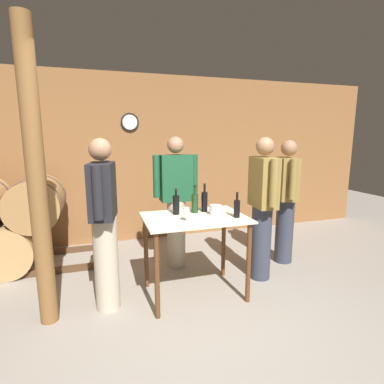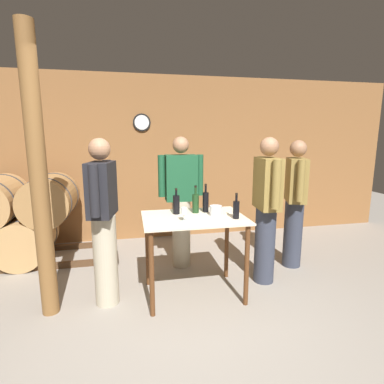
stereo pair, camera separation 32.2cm
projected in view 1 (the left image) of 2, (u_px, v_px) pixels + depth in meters
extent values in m
plane|color=gray|center=(209.00, 341.00, 2.56)|extent=(14.00, 14.00, 0.00)
cube|color=brown|center=(149.00, 159.00, 4.95)|extent=(8.40, 0.05, 2.70)
cylinder|color=black|center=(130.00, 122.00, 4.72)|extent=(0.28, 0.03, 0.28)
cylinder|color=white|center=(130.00, 122.00, 4.70)|extent=(0.23, 0.01, 0.23)
cylinder|color=tan|center=(13.00, 245.00, 3.93)|extent=(0.65, 0.87, 0.65)
cylinder|color=#38383D|center=(7.00, 252.00, 3.68)|extent=(0.66, 0.03, 0.66)
cylinder|color=#38383D|center=(17.00, 238.00, 4.17)|extent=(0.66, 0.03, 0.66)
cylinder|color=#9E7242|center=(37.00, 202.00, 3.92)|extent=(0.65, 0.87, 0.65)
cylinder|color=#38383D|center=(33.00, 207.00, 3.68)|extent=(0.66, 0.03, 0.66)
cylinder|color=#38383D|center=(40.00, 198.00, 4.17)|extent=(0.66, 0.03, 0.66)
cube|color=beige|center=(195.00, 218.00, 3.18)|extent=(1.08, 0.77, 0.02)
cylinder|color=#593319|center=(157.00, 276.00, 2.82)|extent=(0.05, 0.05, 0.86)
cylinder|color=#593319|center=(249.00, 263.00, 3.10)|extent=(0.05, 0.05, 0.86)
cylinder|color=#593319|center=(146.00, 251.00, 3.42)|extent=(0.05, 0.05, 0.86)
cylinder|color=#593319|center=(224.00, 242.00, 3.71)|extent=(0.05, 0.05, 0.86)
cylinder|color=brown|center=(37.00, 180.00, 2.60)|extent=(0.16, 0.16, 2.70)
cylinder|color=black|center=(176.00, 205.00, 3.26)|extent=(0.07, 0.07, 0.21)
cylinder|color=black|center=(176.00, 192.00, 3.24)|extent=(0.02, 0.02, 0.08)
cylinder|color=black|center=(176.00, 190.00, 3.23)|extent=(0.03, 0.03, 0.02)
cylinder|color=#193819|center=(195.00, 203.00, 3.33)|extent=(0.07, 0.07, 0.21)
cylinder|color=#193819|center=(195.00, 190.00, 3.30)|extent=(0.02, 0.02, 0.10)
cylinder|color=black|center=(195.00, 186.00, 3.30)|extent=(0.03, 0.03, 0.02)
cylinder|color=black|center=(204.00, 202.00, 3.38)|extent=(0.07, 0.07, 0.23)
cylinder|color=black|center=(205.00, 188.00, 3.35)|extent=(0.02, 0.02, 0.10)
cylinder|color=black|center=(205.00, 185.00, 3.34)|extent=(0.03, 0.03, 0.02)
cylinder|color=black|center=(237.00, 209.00, 3.14)|extent=(0.07, 0.07, 0.18)
cylinder|color=black|center=(237.00, 196.00, 3.12)|extent=(0.02, 0.02, 0.09)
cylinder|color=black|center=(237.00, 193.00, 3.11)|extent=(0.03, 0.03, 0.02)
cylinder|color=silver|center=(187.00, 221.00, 3.01)|extent=(0.06, 0.06, 0.00)
cylinder|color=silver|center=(187.00, 217.00, 3.00)|extent=(0.01, 0.01, 0.07)
cylinder|color=silver|center=(187.00, 211.00, 2.99)|extent=(0.06, 0.06, 0.07)
cylinder|color=silver|center=(203.00, 209.00, 3.50)|extent=(0.06, 0.06, 0.00)
cylinder|color=silver|center=(203.00, 206.00, 3.49)|extent=(0.01, 0.01, 0.08)
cylinder|color=silver|center=(203.00, 199.00, 3.48)|extent=(0.06, 0.06, 0.07)
cylinder|color=silver|center=(216.00, 210.00, 3.26)|extent=(0.13, 0.13, 0.11)
cylinder|color=#B7AD93|center=(176.00, 234.00, 3.98)|extent=(0.24, 0.24, 0.90)
cube|color=#194C2D|center=(176.00, 178.00, 3.84)|extent=(0.40, 0.22, 0.59)
sphere|color=#9E7051|center=(175.00, 145.00, 3.76)|extent=(0.21, 0.21, 0.21)
cylinder|color=#194C2D|center=(194.00, 175.00, 3.91)|extent=(0.09, 0.09, 0.53)
cylinder|color=#194C2D|center=(157.00, 177.00, 3.76)|extent=(0.09, 0.09, 0.53)
cylinder|color=#B7AD93|center=(106.00, 264.00, 2.99)|extent=(0.24, 0.24, 0.95)
cube|color=black|center=(102.00, 191.00, 2.85)|extent=(0.29, 0.43, 0.53)
sphere|color=#9E7051|center=(100.00, 149.00, 2.78)|extent=(0.21, 0.21, 0.21)
cylinder|color=black|center=(98.00, 193.00, 2.60)|extent=(0.09, 0.09, 0.48)
cylinder|color=black|center=(106.00, 184.00, 3.09)|extent=(0.09, 0.09, 0.48)
cylinder|color=#333847|center=(284.00, 231.00, 4.13)|extent=(0.24, 0.24, 0.89)
cube|color=olive|center=(287.00, 179.00, 3.99)|extent=(0.34, 0.45, 0.56)
sphere|color=#9E7051|center=(289.00, 148.00, 3.92)|extent=(0.21, 0.21, 0.21)
cylinder|color=olive|center=(283.00, 174.00, 4.23)|extent=(0.09, 0.09, 0.51)
cylinder|color=olive|center=(293.00, 179.00, 3.74)|extent=(0.09, 0.09, 0.51)
cylinder|color=#333847|center=(261.00, 243.00, 3.64)|extent=(0.24, 0.24, 0.90)
cube|color=olive|center=(264.00, 182.00, 3.50)|extent=(0.25, 0.42, 0.59)
sphere|color=#9E7051|center=(265.00, 146.00, 3.43)|extent=(0.21, 0.21, 0.21)
cylinder|color=olive|center=(255.00, 177.00, 3.74)|extent=(0.09, 0.09, 0.53)
cylinder|color=olive|center=(274.00, 183.00, 3.26)|extent=(0.09, 0.09, 0.53)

